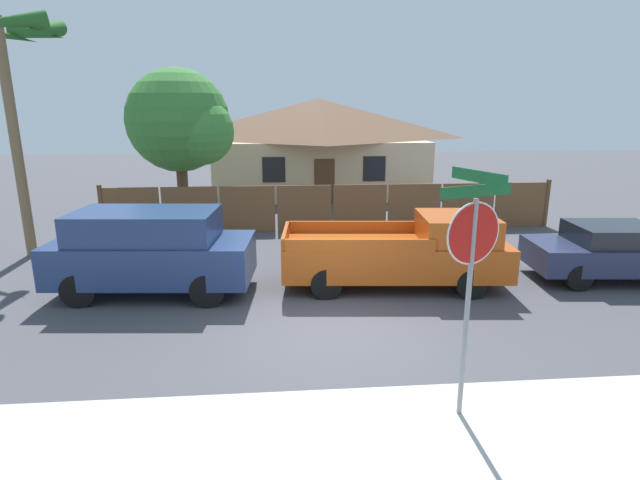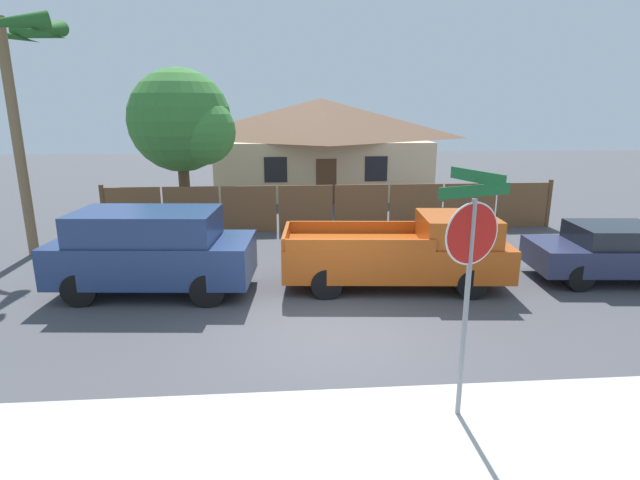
# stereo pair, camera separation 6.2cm
# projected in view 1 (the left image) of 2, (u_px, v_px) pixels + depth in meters

# --- Properties ---
(ground_plane) EXTENTS (80.00, 80.00, 0.00)m
(ground_plane) POSITION_uv_depth(u_px,v_px,m) (334.00, 332.00, 9.56)
(ground_plane) COLOR #47474C
(sidewalk_strip) EXTENTS (36.00, 3.20, 0.01)m
(sidewalk_strip) POSITION_uv_depth(u_px,v_px,m) (367.00, 459.00, 6.10)
(sidewalk_strip) COLOR beige
(sidewalk_strip) RESTS_ON ground
(wooden_fence) EXTENTS (15.66, 0.12, 1.70)m
(wooden_fence) POSITION_uv_depth(u_px,v_px,m) (332.00, 208.00, 17.34)
(wooden_fence) COLOR brown
(wooden_fence) RESTS_ON ground
(house) EXTENTS (10.69, 7.08, 4.63)m
(house) POSITION_uv_depth(u_px,v_px,m) (318.00, 144.00, 24.93)
(house) COLOR beige
(house) RESTS_ON ground
(oak_tree) EXTENTS (3.85, 3.67, 5.56)m
(oak_tree) POSITION_uv_depth(u_px,v_px,m) (183.00, 123.00, 17.83)
(oak_tree) COLOR brown
(oak_tree) RESTS_ON ground
(palm_tree) EXTENTS (3.20, 3.42, 6.56)m
(palm_tree) POSITION_uv_depth(u_px,v_px,m) (1.00, 49.00, 13.13)
(palm_tree) COLOR brown
(palm_tree) RESTS_ON ground
(red_suv) EXTENTS (4.61, 2.27, 1.94)m
(red_suv) POSITION_uv_depth(u_px,v_px,m) (152.00, 250.00, 11.35)
(red_suv) COLOR navy
(red_suv) RESTS_ON ground
(orange_pickup) EXTENTS (5.39, 2.32, 1.75)m
(orange_pickup) POSITION_uv_depth(u_px,v_px,m) (404.00, 252.00, 11.85)
(orange_pickup) COLOR #B74C14
(orange_pickup) RESTS_ON ground
(parked_sedan) EXTENTS (4.38, 2.14, 1.40)m
(parked_sedan) POSITION_uv_depth(u_px,v_px,m) (617.00, 251.00, 12.34)
(parked_sedan) COLOR #282D4C
(parked_sedan) RESTS_ON ground
(stop_sign) EXTENTS (1.05, 0.94, 3.42)m
(stop_sign) POSITION_uv_depth(u_px,v_px,m) (472.00, 252.00, 6.43)
(stop_sign) COLOR gray
(stop_sign) RESTS_ON ground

